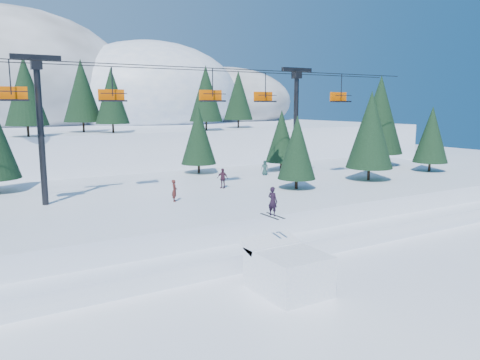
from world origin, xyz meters
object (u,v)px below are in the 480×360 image
jump_kicker (287,269)px  banner_near (312,249)px  banner_far (371,231)px  chairlift (180,106)px

jump_kicker → banner_near: size_ratio=1.85×
banner_near → banner_far: same height
jump_kicker → chairlift: bearing=85.0°
jump_kicker → chairlift: size_ratio=0.11×
chairlift → banner_near: bearing=-76.6°
chairlift → banner_far: 17.44m
banner_near → banner_far: size_ratio=1.01×
jump_kicker → banner_near: jump_kicker is taller
banner_near → chairlift: bearing=103.4°
chairlift → banner_far: size_ratio=16.49×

